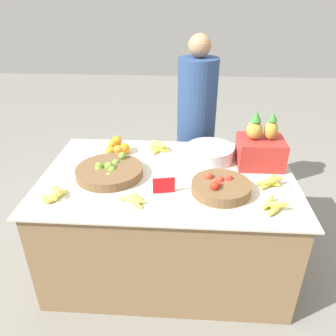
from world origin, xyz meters
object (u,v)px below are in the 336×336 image
(lime_bowl, at_px, (109,171))
(metal_bowl, at_px, (210,153))
(price_sign, at_px, (164,185))
(produce_crate, at_px, (260,148))
(tomato_basket, at_px, (221,187))
(vendor_person, at_px, (196,133))

(lime_bowl, height_order, metal_bowl, lime_bowl)
(lime_bowl, bearing_deg, price_sign, -26.56)
(lime_bowl, relative_size, produce_crate, 1.12)
(lime_bowl, xyz_separation_m, produce_crate, (0.99, 0.22, 0.09))
(tomato_basket, bearing_deg, produce_crate, 52.40)
(produce_crate, xyz_separation_m, vendor_person, (-0.42, 0.65, -0.17))
(lime_bowl, bearing_deg, vendor_person, 56.59)
(tomato_basket, height_order, price_sign, tomato_basket)
(tomato_basket, distance_m, price_sign, 0.34)
(metal_bowl, relative_size, produce_crate, 0.87)
(metal_bowl, bearing_deg, price_sign, -122.35)
(price_sign, relative_size, vendor_person, 0.09)
(price_sign, distance_m, vendor_person, 1.07)
(metal_bowl, relative_size, vendor_person, 0.22)
(lime_bowl, distance_m, metal_bowl, 0.72)
(produce_crate, bearing_deg, tomato_basket, -127.60)
(tomato_basket, relative_size, metal_bowl, 1.05)
(price_sign, bearing_deg, produce_crate, 21.72)
(lime_bowl, relative_size, price_sign, 3.30)
(price_sign, bearing_deg, lime_bowl, 142.31)
(lime_bowl, height_order, produce_crate, produce_crate)
(lime_bowl, bearing_deg, tomato_basket, -12.12)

